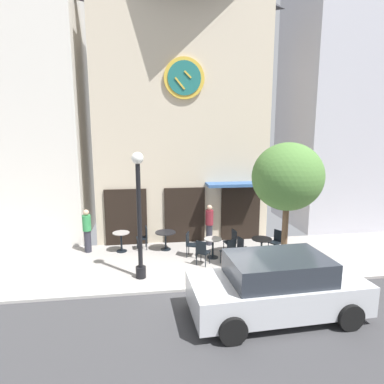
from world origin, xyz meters
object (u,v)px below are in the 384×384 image
at_px(cafe_chair_curbside, 276,240).
at_px(parked_car_silver, 277,287).
at_px(cafe_chair_right_end, 190,243).
at_px(cafe_chair_left_end, 202,251).
at_px(cafe_chair_by_entrance, 243,247).
at_px(cafe_table_center_left, 213,245).
at_px(cafe_table_center, 166,236).
at_px(cafe_chair_under_awning, 232,240).
at_px(cafe_chair_near_lamp, 229,250).
at_px(street_lamp, 139,216).
at_px(street_tree, 288,177).
at_px(cafe_table_center_right, 262,244).
at_px(pedestrian_green, 87,230).
at_px(pedestrian_maroon, 209,224).
at_px(cafe_chair_facing_wall, 144,236).
at_px(cafe_table_near_door, 121,239).

xyz_separation_m(cafe_chair_curbside, parked_car_silver, (-1.67, -4.03, 0.23)).
bearing_deg(cafe_chair_right_end, cafe_chair_left_end, -71.52).
bearing_deg(cafe_chair_by_entrance, cafe_table_center_left, 151.19).
bearing_deg(cafe_chair_curbside, cafe_table_center, 166.33).
relative_size(cafe_chair_under_awning, cafe_chair_near_lamp, 1.00).
height_order(cafe_chair_curbside, cafe_chair_by_entrance, same).
relative_size(cafe_table_center, cafe_chair_under_awning, 0.89).
xyz_separation_m(street_lamp, street_tree, (4.72, -0.03, 1.11)).
xyz_separation_m(street_tree, cafe_table_center_right, (-0.40, 1.01, -2.58)).
xyz_separation_m(cafe_chair_under_awning, pedestrian_green, (-5.43, 0.92, 0.33)).
height_order(cafe_chair_right_end, pedestrian_maroon, pedestrian_maroon).
distance_m(cafe_chair_right_end, cafe_chair_facing_wall, 1.99).
bearing_deg(cafe_chair_right_end, cafe_table_center_left, -16.57).
height_order(cafe_table_near_door, pedestrian_maroon, pedestrian_maroon).
bearing_deg(cafe_chair_curbside, pedestrian_green, 170.54).
height_order(street_tree, cafe_chair_curbside, street_tree).
height_order(street_tree, cafe_table_center_left, street_tree).
distance_m(cafe_table_center_right, cafe_chair_near_lamp, 1.32).
bearing_deg(cafe_chair_right_end, street_tree, -28.45).
bearing_deg(cafe_table_center_right, parked_car_silver, -104.46).
relative_size(street_tree, cafe_chair_near_lamp, 4.70).
bearing_deg(pedestrian_maroon, cafe_table_center, -169.83).
distance_m(street_tree, cafe_table_center, 5.18).
bearing_deg(cafe_table_center_left, cafe_table_center_right, -11.26).
bearing_deg(cafe_chair_curbside, cafe_chair_by_entrance, -158.27).
distance_m(cafe_chair_under_awning, cafe_chair_facing_wall, 3.43).
xyz_separation_m(cafe_chair_facing_wall, parked_car_silver, (3.29, -5.25, 0.23)).
bearing_deg(pedestrian_green, cafe_chair_curbside, -9.46).
bearing_deg(cafe_table_center_left, cafe_table_near_door, 161.72).
bearing_deg(street_tree, cafe_chair_right_end, 151.55).
bearing_deg(cafe_chair_curbside, pedestrian_maroon, 150.30).
height_order(street_lamp, cafe_chair_facing_wall, street_lamp).
distance_m(cafe_chair_curbside, cafe_chair_under_awning, 1.69).
bearing_deg(cafe_table_center, parked_car_silver, -64.03).
bearing_deg(cafe_table_near_door, cafe_chair_by_entrance, -20.78).
height_order(cafe_table_center_left, cafe_chair_right_end, cafe_chair_right_end).
relative_size(pedestrian_green, pedestrian_maroon, 1.00).
distance_m(street_lamp, cafe_chair_left_end, 2.64).
height_order(cafe_table_center_right, pedestrian_maroon, pedestrian_maroon).
distance_m(cafe_table_near_door, cafe_chair_near_lamp, 4.20).
xyz_separation_m(cafe_chair_curbside, cafe_chair_right_end, (-3.27, 0.17, 0.00)).
relative_size(cafe_table_center_left, cafe_chair_left_end, 0.81).
height_order(cafe_chair_right_end, cafe_chair_by_entrance, same).
distance_m(cafe_table_near_door, cafe_chair_left_end, 3.35).
xyz_separation_m(street_tree, cafe_chair_curbside, (0.34, 1.42, -2.59)).
bearing_deg(cafe_table_center_right, street_lamp, -167.31).
bearing_deg(cafe_chair_curbside, cafe_table_near_door, 169.87).
xyz_separation_m(street_lamp, cafe_chair_facing_wall, (0.09, 2.60, -1.48)).
distance_m(cafe_chair_right_end, cafe_chair_left_end, 0.94).
bearing_deg(pedestrian_green, street_lamp, -51.56).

